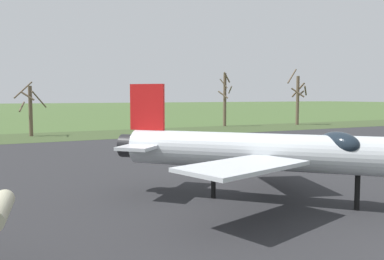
# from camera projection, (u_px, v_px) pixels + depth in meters

# --- Properties ---
(asphalt_apron) EXTENTS (90.73, 47.45, 0.05)m
(asphalt_apron) POSITION_uv_depth(u_px,v_px,m) (217.00, 178.00, 23.81)
(asphalt_apron) COLOR #28282B
(asphalt_apron) RESTS_ON ground
(grass_verge_strip) EXTENTS (150.73, 12.00, 0.06)m
(grass_verge_strip) POSITION_uv_depth(u_px,v_px,m) (94.00, 135.00, 50.19)
(grass_verge_strip) COLOR #394927
(grass_verge_strip) RESTS_ON ground
(jet_fighter_front_right) EXTENTS (13.25, 13.53, 5.36)m
(jet_fighter_front_right) POSITION_uv_depth(u_px,v_px,m) (290.00, 152.00, 17.65)
(jet_fighter_front_right) COLOR silver
(jet_fighter_front_right) RESTS_ON ground
(bare_tree_left_of_center) EXTENTS (3.65, 3.66, 6.60)m
(bare_tree_left_of_center) POSITION_uv_depth(u_px,v_px,m) (30.00, 108.00, 48.25)
(bare_tree_left_of_center) COLOR brown
(bare_tree_left_of_center) RESTS_ON ground
(bare_tree_center) EXTENTS (2.43, 1.86, 8.60)m
(bare_tree_center) POSITION_uv_depth(u_px,v_px,m) (225.00, 98.00, 64.62)
(bare_tree_center) COLOR brown
(bare_tree_center) RESTS_ON ground
(bare_tree_right_of_center) EXTENTS (3.47, 3.47, 9.42)m
(bare_tree_right_of_center) POSITION_uv_depth(u_px,v_px,m) (298.00, 97.00, 67.80)
(bare_tree_right_of_center) COLOR brown
(bare_tree_right_of_center) RESTS_ON ground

